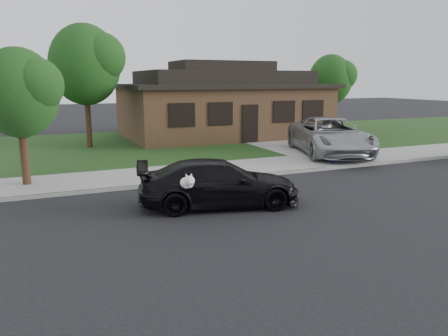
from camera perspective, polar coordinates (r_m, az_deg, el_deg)
name	(u,v)px	position (r m, az deg, el deg)	size (l,w,h in m)	color
ground	(294,201)	(13.53, 9.14, -4.33)	(120.00, 120.00, 0.00)	black
sidewalk	(228,169)	(17.80, 0.51, -0.16)	(60.00, 3.00, 0.12)	gray
curb	(244,177)	(16.47, 2.63, -1.13)	(60.00, 0.12, 0.12)	gray
lawn	(171,143)	(25.22, -6.88, 3.22)	(60.00, 13.00, 0.13)	#193814
driveway	(289,144)	(24.94, 8.50, 3.09)	(4.50, 13.00, 0.14)	gray
sedan	(219,183)	(12.73, -0.67, -1.99)	(5.01, 2.92, 1.36)	black
minivan	(330,136)	(21.54, 13.68, 4.10)	(2.88, 6.25, 1.74)	#A6A9AD
recycling_bin	(333,150)	(19.82, 14.08, 2.33)	(0.61, 0.65, 0.99)	#0D2795
house	(222,104)	(28.24, -0.28, 8.39)	(12.60, 8.60, 4.65)	#422B1C
tree_0	(88,63)	(23.99, -17.28, 12.95)	(3.78, 3.60, 6.34)	#332114
tree_1	(333,79)	(31.79, 14.05, 11.25)	(3.15, 3.00, 5.25)	#332114
tree_2	(22,91)	(16.06, -24.83, 9.07)	(2.73, 2.60, 4.59)	#332114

